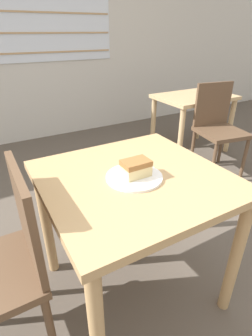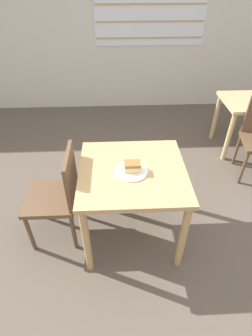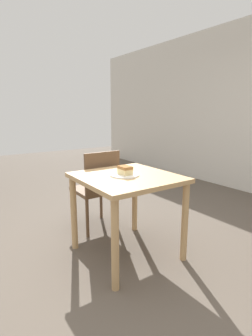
{
  "view_description": "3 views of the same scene",
  "coord_description": "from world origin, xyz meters",
  "px_view_note": "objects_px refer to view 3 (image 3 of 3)",
  "views": [
    {
      "loc": [
        -0.68,
        -0.72,
        1.39
      ],
      "look_at": [
        -0.13,
        0.23,
        0.81
      ],
      "focal_mm": 28.0,
      "sensor_mm": 36.0,
      "label": 1
    },
    {
      "loc": [
        -0.23,
        -1.41,
        2.09
      ],
      "look_at": [
        -0.16,
        0.21,
        0.79
      ],
      "focal_mm": 28.0,
      "sensor_mm": 36.0,
      "label": 2
    },
    {
      "loc": [
        1.79,
        -1.1,
        1.34
      ],
      "look_at": [
        -0.15,
        0.23,
        0.83
      ],
      "focal_mm": 28.0,
      "sensor_mm": 36.0,
      "label": 3
    }
  ],
  "objects_px": {
    "chair_near_window": "(97,187)",
    "plate": "(124,175)",
    "cake_slice": "(125,170)",
    "dining_table_near": "(127,189)"
  },
  "relations": [
    {
      "from": "dining_table_near",
      "to": "chair_near_window",
      "type": "xyz_separation_m",
      "value": [
        -0.64,
        0.03,
        -0.14
      ]
    },
    {
      "from": "chair_near_window",
      "to": "plate",
      "type": "bearing_deg",
      "value": 85.42
    },
    {
      "from": "plate",
      "to": "dining_table_near",
      "type": "bearing_deg",
      "value": 58.5
    },
    {
      "from": "plate",
      "to": "cake_slice",
      "type": "bearing_deg",
      "value": 7.55
    },
    {
      "from": "plate",
      "to": "cake_slice",
      "type": "xyz_separation_m",
      "value": [
        0.01,
        0.0,
        0.04
      ]
    },
    {
      "from": "dining_table_near",
      "to": "cake_slice",
      "type": "xyz_separation_m",
      "value": [
        -0.0,
        -0.02,
        0.17
      ]
    },
    {
      "from": "chair_near_window",
      "to": "plate",
      "type": "relative_size",
      "value": 3.47
    },
    {
      "from": "plate",
      "to": "chair_near_window",
      "type": "bearing_deg",
      "value": 175.42
    },
    {
      "from": "chair_near_window",
      "to": "cake_slice",
      "type": "distance_m",
      "value": 0.71
    },
    {
      "from": "chair_near_window",
      "to": "plate",
      "type": "xyz_separation_m",
      "value": [
        0.62,
        -0.05,
        0.27
      ]
    }
  ]
}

